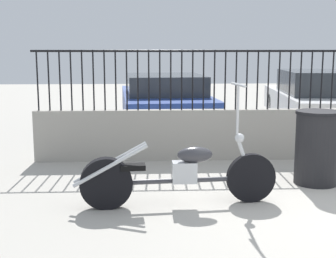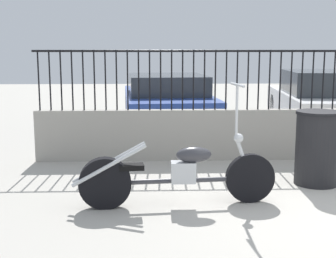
{
  "view_description": "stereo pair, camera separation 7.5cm",
  "coord_description": "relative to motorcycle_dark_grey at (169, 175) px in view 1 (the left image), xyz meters",
  "views": [
    {
      "loc": [
        -2.24,
        -4.76,
        1.77
      ],
      "look_at": [
        -1.93,
        1.54,
        0.7
      ],
      "focal_mm": 50.0,
      "sensor_mm": 36.0,
      "label": 1
    },
    {
      "loc": [
        -2.16,
        -4.76,
        1.77
      ],
      "look_at": [
        -1.93,
        1.54,
        0.7
      ],
      "focal_mm": 50.0,
      "sensor_mm": 36.0,
      "label": 2
    }
  ],
  "objects": [
    {
      "name": "car_white",
      "position": [
        3.69,
        5.21,
        0.3
      ],
      "size": [
        2.34,
        4.7,
        1.32
      ],
      "rotation": [
        0.0,
        0.0,
        1.46
      ],
      "color": "black",
      "rests_on": "ground_plane"
    },
    {
      "name": "car_blue",
      "position": [
        0.15,
        5.24,
        0.27
      ],
      "size": [
        2.06,
        4.44,
        1.23
      ],
      "rotation": [
        0.0,
        0.0,
        1.63
      ],
      "color": "black",
      "rests_on": "ground_plane"
    },
    {
      "name": "trash_bin",
      "position": [
        2.0,
        0.8,
        0.13
      ],
      "size": [
        0.59,
        0.59,
        0.98
      ],
      "color": "black",
      "rests_on": "ground_plane"
    },
    {
      "name": "fence_railing",
      "position": [
        1.97,
        2.28,
        1.06
      ],
      "size": [
        8.02,
        0.04,
        0.95
      ],
      "color": "black",
      "rests_on": "low_wall"
    },
    {
      "name": "motorcycle_dark_grey",
      "position": [
        0.0,
        0.0,
        0.0
      ],
      "size": [
        2.34,
        0.52,
        1.4
      ],
      "rotation": [
        0.0,
        0.0,
        0.09
      ],
      "color": "black",
      "rests_on": "ground_plane"
    },
    {
      "name": "low_wall",
      "position": [
        1.97,
        2.28,
        0.05
      ],
      "size": [
        8.02,
        0.18,
        0.82
      ],
      "color": "#9E998E",
      "rests_on": "ground_plane"
    }
  ]
}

